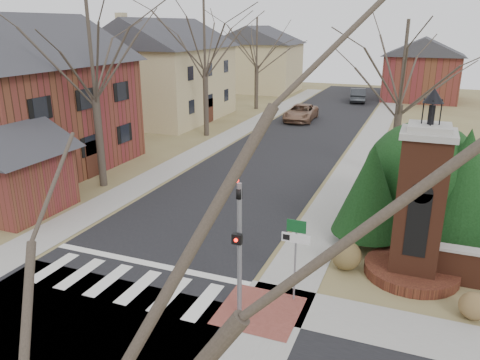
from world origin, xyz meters
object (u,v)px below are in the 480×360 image
at_px(brick_gate_monument, 418,218).
at_px(pickup_truck, 301,113).
at_px(sign_post, 296,244).
at_px(traffic_signal_pole, 239,237).
at_px(distant_car, 358,95).

height_order(brick_gate_monument, pickup_truck, brick_gate_monument).
xyz_separation_m(sign_post, pickup_truck, (-7.19, 28.53, -1.22)).
relative_size(traffic_signal_pole, distant_car, 0.96).
bearing_deg(sign_post, traffic_signal_pole, -132.43).
height_order(sign_post, distant_car, sign_post).
bearing_deg(traffic_signal_pole, distant_car, 93.60).
relative_size(sign_post, brick_gate_monument, 0.42).
xyz_separation_m(traffic_signal_pole, sign_post, (1.29, 1.41, -0.64)).
xyz_separation_m(pickup_truck, distant_car, (3.20, 13.02, 0.04)).
relative_size(pickup_truck, distant_car, 1.12).
height_order(sign_post, pickup_truck, sign_post).
bearing_deg(pickup_truck, brick_gate_monument, -69.16).
xyz_separation_m(sign_post, brick_gate_monument, (3.41, 3.01, 0.22)).
bearing_deg(sign_post, brick_gate_monument, 41.42).
height_order(traffic_signal_pole, distant_car, traffic_signal_pole).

